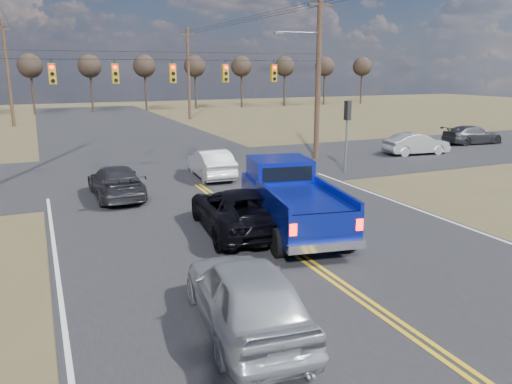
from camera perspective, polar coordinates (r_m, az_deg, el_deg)
name	(u,v)px	position (r m, az deg, el deg)	size (l,w,h in m)	color
ground	(371,307)	(12.56, 13.03, -12.64)	(160.00, 160.00, 0.00)	brown
road_main	(226,205)	(20.88, -3.44, -1.51)	(14.00, 120.00, 0.02)	#28282B
road_cross	(176,170)	(28.33, -9.08, 2.45)	(120.00, 12.00, 0.02)	#28282B
signal_gantry	(183,78)	(27.71, -8.35, 12.78)	(19.60, 4.83, 10.00)	#473323
utility_poles	(178,75)	(26.81, -8.96, 13.07)	(19.60, 58.32, 10.00)	#473323
treeline	(140,66)	(36.53, -13.15, 13.81)	(87.00, 117.80, 7.40)	#33261C
pickup_truck	(291,200)	(17.24, 4.04, -0.89)	(3.37, 6.59, 2.36)	black
silver_suv	(246,294)	(10.94, -1.16, -11.60)	(1.96, 4.88, 1.66)	#A4A7AC
black_suv	(238,210)	(17.39, -2.12, -2.05)	(2.53, 5.48, 1.52)	black
white_car_queue	(211,163)	(26.17, -5.17, 3.29)	(1.58, 4.52, 1.49)	silver
dgrey_car_queue	(116,182)	(22.76, -15.73, 1.12)	(1.99, 4.89, 1.42)	#2E2E32
cross_car_east_near	(416,144)	(34.79, 17.86, 5.26)	(4.32, 1.51, 1.42)	#A0A2A7
cross_car_east_far	(472,135)	(41.25, 23.49, 6.01)	(4.76, 1.94, 1.38)	#34353A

